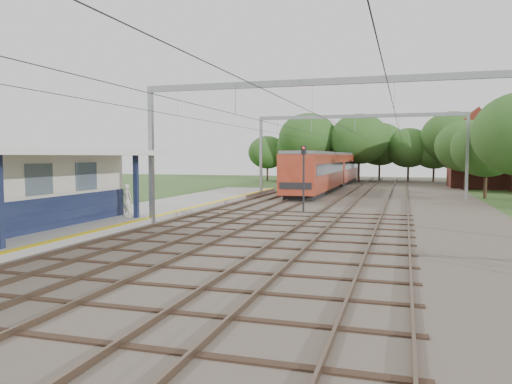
% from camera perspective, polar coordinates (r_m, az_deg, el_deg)
% --- Properties ---
extents(ground, '(160.00, 160.00, 0.00)m').
position_cam_1_polar(ground, '(11.14, -26.46, -14.65)').
color(ground, '#2D4C1E').
rests_on(ground, ground).
extents(ballast_bed, '(18.00, 90.00, 0.10)m').
position_cam_1_polar(ballast_bed, '(37.95, 11.60, -1.20)').
color(ballast_bed, '#473D33').
rests_on(ballast_bed, ground).
extents(platform, '(5.00, 52.00, 0.35)m').
position_cam_1_polar(platform, '(26.44, -17.59, -3.32)').
color(platform, gray).
rests_on(platform, ground).
extents(yellow_stripe, '(0.45, 52.00, 0.01)m').
position_cam_1_polar(yellow_stripe, '(25.22, -13.36, -3.17)').
color(yellow_stripe, yellow).
rests_on(yellow_stripe, platform).
extents(rail_tracks, '(11.80, 88.00, 0.15)m').
position_cam_1_polar(rail_tracks, '(38.24, 7.87, -0.93)').
color(rail_tracks, brown).
rests_on(rail_tracks, ballast_bed).
extents(catenary_system, '(17.22, 88.00, 7.00)m').
position_cam_1_polar(catenary_system, '(33.23, 9.95, 7.51)').
color(catenary_system, gray).
rests_on(catenary_system, ground).
extents(tree_band, '(31.72, 30.88, 8.82)m').
position_cam_1_polar(tree_band, '(64.88, 13.66, 5.24)').
color(tree_band, '#382619').
rests_on(tree_band, ground).
extents(house_far, '(8.00, 6.12, 8.66)m').
position_cam_1_polar(house_far, '(60.28, 25.00, 3.47)').
color(house_far, brown).
rests_on(house_far, ground).
extents(person, '(0.74, 0.61, 1.74)m').
position_cam_1_polar(person, '(26.58, -14.48, -0.96)').
color(person, beige).
rests_on(person, platform).
extents(train, '(2.92, 36.30, 3.83)m').
position_cam_1_polar(train, '(55.05, 8.51, 2.64)').
color(train, black).
rests_on(train, ballast_bed).
extents(signal_post, '(0.33, 0.30, 4.13)m').
position_cam_1_polar(signal_post, '(30.69, 5.47, 2.30)').
color(signal_post, black).
rests_on(signal_post, ground).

